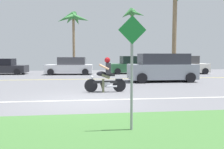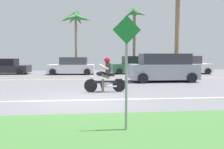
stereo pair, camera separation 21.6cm
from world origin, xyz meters
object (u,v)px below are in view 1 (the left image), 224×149
object	(u,v)px
parked_car_0	(2,67)
motorcyclist	(106,77)
parked_car_1	(70,66)
parked_car_2	(132,65)
street_sign	(132,62)
suv_nearby	(162,68)
parked_car_3	(186,65)
palm_tree_0	(73,20)
palm_tree_2	(132,19)

from	to	relation	value
parked_car_0	motorcyclist	bearing A→B (deg)	-53.68
parked_car_0	parked_car_1	size ratio (longest dim) A/B	0.99
motorcyclist	parked_car_2	world-z (taller)	parked_car_2
parked_car_0	parked_car_1	world-z (taller)	parked_car_1
street_sign	suv_nearby	bearing A→B (deg)	67.46
parked_car_1	parked_car_3	world-z (taller)	parked_car_3
palm_tree_0	palm_tree_2	world-z (taller)	palm_tree_2
suv_nearby	parked_car_2	bearing A→B (deg)	95.19
parked_car_1	parked_car_2	size ratio (longest dim) A/B	0.98
motorcyclist	parked_car_3	size ratio (longest dim) A/B	0.51
palm_tree_0	street_sign	world-z (taller)	palm_tree_0
motorcyclist	parked_car_2	xyz separation A→B (m)	(3.52, 10.78, 0.07)
parked_car_1	street_sign	size ratio (longest dim) A/B	1.63
parked_car_1	palm_tree_0	size ratio (longest dim) A/B	0.70
parked_car_3	palm_tree_0	world-z (taller)	palm_tree_0
parked_car_0	parked_car_2	distance (m)	11.84
suv_nearby	parked_car_1	world-z (taller)	suv_nearby
palm_tree_2	street_sign	world-z (taller)	palm_tree_2
parked_car_0	palm_tree_0	bearing A→B (deg)	13.01
palm_tree_2	parked_car_1	bearing A→B (deg)	-159.09
suv_nearby	parked_car_1	size ratio (longest dim) A/B	1.07
parked_car_1	parked_car_3	xyz separation A→B (m)	(10.74, -0.40, 0.04)
parked_car_1	street_sign	distance (m)	16.44
parked_car_2	palm_tree_2	world-z (taller)	palm_tree_2
parked_car_3	palm_tree_0	size ratio (longest dim) A/B	0.63
palm_tree_0	parked_car_1	bearing A→B (deg)	-95.74
motorcyclist	parked_car_2	distance (m)	11.34
parked_car_3	motorcyclist	bearing A→B (deg)	-130.47
suv_nearby	parked_car_0	world-z (taller)	suv_nearby
parked_car_1	palm_tree_0	xyz separation A→B (m)	(0.24, 2.35, 4.40)
parked_car_0	parked_car_2	bearing A→B (deg)	-2.50
motorcyclist	palm_tree_0	size ratio (longest dim) A/B	0.32
parked_car_1	street_sign	bearing A→B (deg)	-82.15
parked_car_0	street_sign	xyz separation A→B (m)	(8.33, -17.16, 0.91)
parked_car_2	street_sign	xyz separation A→B (m)	(-3.49, -16.64, 0.82)
parked_car_0	palm_tree_0	size ratio (longest dim) A/B	0.70
parked_car_2	palm_tree_2	distance (m)	4.98
motorcyclist	parked_car_0	size ratio (longest dim) A/B	0.46
parked_car_3	parked_car_1	bearing A→B (deg)	177.87
palm_tree_2	parked_car_0	bearing A→B (deg)	-173.28
motorcyclist	parked_car_1	world-z (taller)	motorcyclist
suv_nearby	street_sign	world-z (taller)	street_sign
parked_car_3	palm_tree_2	distance (m)	7.06
motorcyclist	suv_nearby	bearing A→B (deg)	44.22
parked_car_0	palm_tree_2	size ratio (longest dim) A/B	0.65
parked_car_1	parked_car_0	bearing A→B (deg)	171.67
parked_car_2	street_sign	bearing A→B (deg)	-101.85
suv_nearby	palm_tree_0	xyz separation A→B (m)	(-6.11, 8.73, 4.23)
parked_car_1	street_sign	world-z (taller)	street_sign
suv_nearby	palm_tree_2	size ratio (longest dim) A/B	0.70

